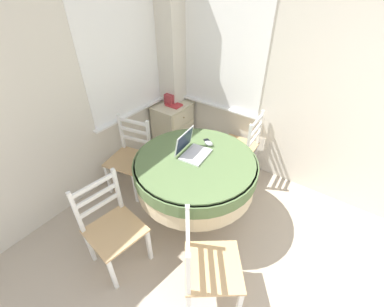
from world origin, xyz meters
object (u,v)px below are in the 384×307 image
(dining_chair_left_flank, at_px, (112,227))
(corner_cabinet, at_px, (173,127))
(book_on_cabinet, at_px, (174,105))
(storage_box, at_px, (172,98))
(laptop, at_px, (192,150))
(dining_chair_near_back_window, at_px, (131,157))
(dining_chair_camera_near, at_px, (207,266))
(round_dining_table, at_px, (195,171))
(computer_mouse, at_px, (209,143))
(dining_chair_near_right_window, at_px, (241,147))
(cell_phone, at_px, (208,142))

(dining_chair_left_flank, bearing_deg, corner_cabinet, 22.76)
(dining_chair_left_flank, distance_m, book_on_cabinet, 1.89)
(dining_chair_left_flank, xyz_separation_m, storage_box, (1.80, 0.77, 0.36))
(laptop, relative_size, corner_cabinet, 0.45)
(dining_chair_near_back_window, bearing_deg, corner_cabinet, 6.84)
(laptop, height_order, corner_cabinet, laptop)
(laptop, relative_size, dining_chair_near_back_window, 0.36)
(dining_chair_camera_near, bearing_deg, round_dining_table, 40.99)
(computer_mouse, bearing_deg, book_on_cabinet, 57.95)
(dining_chair_left_flank, distance_m, corner_cabinet, 1.89)
(dining_chair_near_right_window, distance_m, book_on_cabinet, 1.09)
(dining_chair_camera_near, bearing_deg, storage_box, 45.52)
(laptop, xyz_separation_m, dining_chair_near_back_window, (-0.11, 0.82, -0.39))
(round_dining_table, distance_m, dining_chair_camera_near, 0.92)
(round_dining_table, distance_m, computer_mouse, 0.33)
(cell_phone, height_order, dining_chair_left_flank, dining_chair_left_flank)
(dining_chair_near_right_window, bearing_deg, dining_chair_left_flank, 168.58)
(laptop, distance_m, dining_chair_left_flank, 1.02)
(dining_chair_near_back_window, distance_m, book_on_cabinet, 0.98)
(computer_mouse, bearing_deg, corner_cabinet, 58.63)
(laptop, xyz_separation_m, dining_chair_camera_near, (-0.73, -0.67, -0.39))
(round_dining_table, height_order, book_on_cabinet, round_dining_table)
(cell_phone, relative_size, dining_chair_near_right_window, 0.14)
(dining_chair_near_back_window, height_order, dining_chair_camera_near, same)
(computer_mouse, bearing_deg, storage_box, 57.28)
(dining_chair_near_back_window, distance_m, dining_chair_camera_near, 1.62)
(dining_chair_left_flank, height_order, storage_box, dining_chair_left_flank)
(computer_mouse, xyz_separation_m, dining_chair_left_flank, (-1.14, 0.26, -0.36))
(dining_chair_left_flank, relative_size, corner_cabinet, 1.24)
(dining_chair_camera_near, height_order, book_on_cabinet, dining_chair_camera_near)
(dining_chair_left_flank, bearing_deg, round_dining_table, -18.43)
(cell_phone, distance_m, dining_chair_left_flank, 1.26)
(dining_chair_near_back_window, relative_size, dining_chair_camera_near, 1.00)
(laptop, bearing_deg, computer_mouse, -13.89)
(dining_chair_camera_near, bearing_deg, cell_phone, 33.20)
(laptop, height_order, storage_box, laptop)
(computer_mouse, relative_size, dining_chair_camera_near, 0.10)
(round_dining_table, relative_size, cell_phone, 9.84)
(storage_box, bearing_deg, dining_chair_near_back_window, -171.52)
(dining_chair_near_right_window, bearing_deg, corner_cabinet, 91.31)
(dining_chair_near_right_window, distance_m, corner_cabinet, 1.09)
(dining_chair_camera_near, relative_size, dining_chair_left_flank, 1.00)
(computer_mouse, bearing_deg, round_dining_table, -174.43)
(laptop, height_order, book_on_cabinet, laptop)
(corner_cabinet, xyz_separation_m, storage_box, (0.06, 0.04, 0.44))
(laptop, xyz_separation_m, dining_chair_left_flank, (-0.92, 0.21, -0.39))
(dining_chair_near_back_window, bearing_deg, dining_chair_left_flank, -142.41)
(dining_chair_near_back_window, xyz_separation_m, dining_chair_camera_near, (-0.62, -1.50, 0.00))
(corner_cabinet, bearing_deg, computer_mouse, -121.37)
(round_dining_table, relative_size, dining_chair_near_right_window, 1.35)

